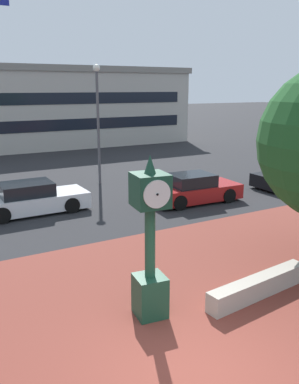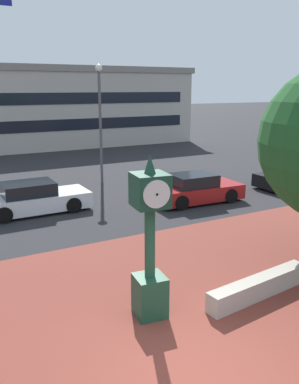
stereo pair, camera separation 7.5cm
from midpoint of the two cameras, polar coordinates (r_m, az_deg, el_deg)
name	(u,v)px [view 1 (the left image)]	position (r m, az deg, el deg)	size (l,w,h in m)	color
ground_plane	(191,373)	(8.01, 5.59, -24.12)	(200.00, 200.00, 0.00)	#262628
plaza_brick_paving	(153,334)	(8.94, 0.28, -19.39)	(44.00, 10.75, 0.01)	brown
planter_wall	(259,286)	(10.54, 14.97, -12.74)	(3.20, 0.40, 0.50)	#ADA393
street_clock	(150,245)	(8.80, -0.18, -7.44)	(0.79, 0.83, 3.66)	#19422D
car_street_mid	(194,189)	(18.15, 6.16, 0.37)	(4.16, 2.01, 1.28)	maroon
car_street_far	(31,199)	(17.16, -16.46, -0.99)	(4.42, 1.89, 1.28)	silver
car_street_distant	(294,175)	(22.20, 19.58, 2.23)	(4.60, 1.90, 1.28)	black
civic_building	(39,106)	(39.24, -15.44, 11.68)	(25.11, 12.77, 6.69)	#B2ADA3
street_lamp_post	(98,112)	(21.28, -7.41, 11.16)	(0.36, 0.36, 6.10)	#4C4C51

